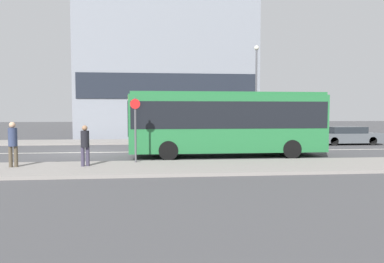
# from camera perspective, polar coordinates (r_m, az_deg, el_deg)

# --- Properties ---
(ground_plane) EXTENTS (120.00, 120.00, 0.00)m
(ground_plane) POSITION_cam_1_polar(r_m,az_deg,el_deg) (20.90, -17.27, -3.37)
(ground_plane) COLOR #444447
(sidewalk_near) EXTENTS (44.00, 3.50, 0.13)m
(sidewalk_near) POSITION_cam_1_polar(r_m,az_deg,el_deg) (14.88, -22.17, -5.90)
(sidewalk_near) COLOR gray
(sidewalk_near) RESTS_ON ground_plane
(sidewalk_far) EXTENTS (44.00, 3.50, 0.13)m
(sidewalk_far) POSITION_cam_1_polar(r_m,az_deg,el_deg) (27.01, -14.59, -1.69)
(sidewalk_far) COLOR gray
(sidewalk_far) RESTS_ON ground_plane
(lane_centerline) EXTENTS (41.80, 0.16, 0.01)m
(lane_centerline) POSITION_cam_1_polar(r_m,az_deg,el_deg) (20.90, -17.27, -3.36)
(lane_centerline) COLOR silver
(lane_centerline) RESTS_ON ground_plane
(apartment_block_left_tower) EXTENTS (16.27, 4.63, 16.68)m
(apartment_block_left_tower) POSITION_cam_1_polar(r_m,az_deg,el_deg) (32.65, -4.12, 13.84)
(apartment_block_left_tower) COLOR gray
(apartment_block_left_tower) RESTS_ON ground_plane
(city_bus) EXTENTS (10.14, 2.64, 3.38)m
(city_bus) POSITION_cam_1_polar(r_m,az_deg,el_deg) (18.26, 5.75, 1.93)
(city_bus) COLOR #236B38
(city_bus) RESTS_ON ground_plane
(parked_car_0) EXTENTS (4.45, 1.86, 1.41)m
(parked_car_0) POSITION_cam_1_polar(r_m,az_deg,el_deg) (25.02, 13.14, -0.69)
(parked_car_0) COLOR black
(parked_car_0) RESTS_ON ground_plane
(parked_car_1) EXTENTS (4.60, 1.68, 1.29)m
(parked_car_1) POSITION_cam_1_polar(r_m,az_deg,el_deg) (27.25, 24.44, -0.67)
(parked_car_1) COLOR #4C5156
(parked_car_1) RESTS_ON ground_plane
(pedestrian_near_stop) EXTENTS (0.35, 0.34, 1.84)m
(pedestrian_near_stop) POSITION_cam_1_polar(r_m,az_deg,el_deg) (15.67, -27.70, -1.45)
(pedestrian_near_stop) COLOR #4C4233
(pedestrian_near_stop) RESTS_ON sidewalk_near
(pedestrian_down_pavement) EXTENTS (0.34, 0.34, 1.69)m
(pedestrian_down_pavement) POSITION_cam_1_polar(r_m,az_deg,el_deg) (14.80, -17.40, -1.85)
(pedestrian_down_pavement) COLOR #383347
(pedestrian_down_pavement) RESTS_ON sidewalk_near
(bus_stop_sign) EXTENTS (0.44, 0.12, 2.87)m
(bus_stop_sign) POSITION_cam_1_polar(r_m,az_deg,el_deg) (15.36, -9.42, 1.09)
(bus_stop_sign) COLOR #4C4C51
(bus_stop_sign) RESTS_ON sidewalk_near
(street_lamp) EXTENTS (0.36, 0.36, 7.22)m
(street_lamp) POSITION_cam_1_polar(r_m,az_deg,el_deg) (26.61, 10.65, 7.88)
(street_lamp) COLOR #4C4C51
(street_lamp) RESTS_ON sidewalk_far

